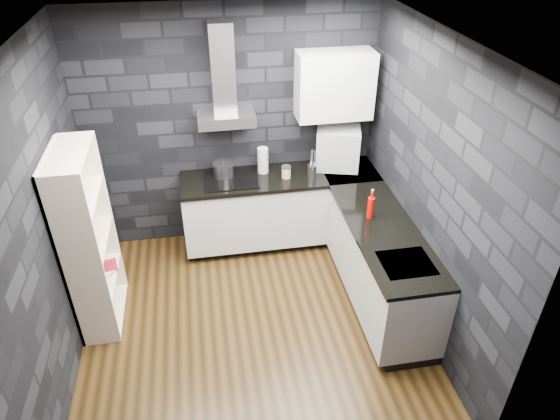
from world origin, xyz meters
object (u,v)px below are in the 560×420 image
object	(u,v)px
pot	(223,170)
red_bottle	(371,208)
utensil_crock	(312,171)
storage_jar	(286,172)
glass_vase	(263,160)
fruit_bowl	(86,245)
bookshelf	(89,242)
appliance_garage	(338,148)

from	to	relation	value
pot	red_bottle	size ratio (longest dim) A/B	1.01
pot	utensil_crock	world-z (taller)	pot
storage_jar	utensil_crock	size ratio (longest dim) A/B	0.90
glass_vase	fruit_bowl	size ratio (longest dim) A/B	1.34
glass_vase	storage_jar	bearing A→B (deg)	-35.45
storage_jar	fruit_bowl	bearing A→B (deg)	-154.27
pot	fruit_bowl	size ratio (longest dim) A/B	1.01
pot	bookshelf	world-z (taller)	bookshelf
glass_vase	bookshelf	distance (m)	2.03
red_bottle	bookshelf	distance (m)	2.64
storage_jar	pot	bearing A→B (deg)	167.87
fruit_bowl	glass_vase	bearing A→B (deg)	32.67
pot	fruit_bowl	bearing A→B (deg)	-139.81
appliance_garage	red_bottle	distance (m)	1.08
red_bottle	bookshelf	world-z (taller)	bookshelf
red_bottle	fruit_bowl	xyz separation A→B (m)	(-2.63, -0.04, -0.07)
glass_vase	bookshelf	size ratio (longest dim) A/B	0.16
glass_vase	storage_jar	xyz separation A→B (m)	(0.23, -0.17, -0.09)
storage_jar	utensil_crock	distance (m)	0.29
bookshelf	utensil_crock	bearing A→B (deg)	26.92
pot	glass_vase	world-z (taller)	glass_vase
storage_jar	red_bottle	bearing A→B (deg)	-54.53
appliance_garage	fruit_bowl	distance (m)	2.83
utensil_crock	red_bottle	world-z (taller)	red_bottle
storage_jar	utensil_crock	xyz separation A→B (m)	(0.29, -0.02, 0.01)
glass_vase	utensil_crock	size ratio (longest dim) A/B	2.17
bookshelf	pot	bearing A→B (deg)	44.22
glass_vase	pot	bearing A→B (deg)	-177.41
glass_vase	appliance_garage	size ratio (longest dim) A/B	0.62
utensil_crock	red_bottle	distance (m)	0.97
glass_vase	utensil_crock	world-z (taller)	glass_vase
glass_vase	storage_jar	size ratio (longest dim) A/B	2.41
glass_vase	red_bottle	size ratio (longest dim) A/B	1.35
red_bottle	fruit_bowl	world-z (taller)	red_bottle
fruit_bowl	appliance_garage	bearing A→B (deg)	23.15
pot	glass_vase	distance (m)	0.45
bookshelf	glass_vase	bearing A→B (deg)	36.96
appliance_garage	fruit_bowl	size ratio (longest dim) A/B	2.16
pot	utensil_crock	distance (m)	0.98
storage_jar	appliance_garage	bearing A→B (deg)	14.22
utensil_crock	appliance_garage	xyz separation A→B (m)	(0.33, 0.17, 0.16)
storage_jar	fruit_bowl	size ratio (longest dim) A/B	0.56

